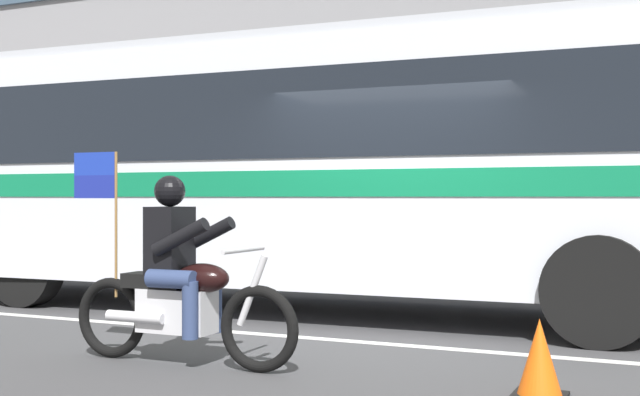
% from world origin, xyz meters
% --- Properties ---
extents(ground_plane, '(60.00, 60.00, 0.00)m').
position_xyz_m(ground_plane, '(0.00, 0.00, 0.00)').
color(ground_plane, '#3D3D3F').
extents(sidewalk_curb, '(28.00, 3.80, 0.15)m').
position_xyz_m(sidewalk_curb, '(0.00, 5.10, 0.07)').
color(sidewalk_curb, '#B7B2A8').
rests_on(sidewalk_curb, ground_plane).
extents(lane_center_stripe, '(26.60, 0.14, 0.01)m').
position_xyz_m(lane_center_stripe, '(0.00, -0.60, 0.00)').
color(lane_center_stripe, silver).
rests_on(lane_center_stripe, ground_plane).
extents(office_building_facade, '(28.00, 0.89, 9.57)m').
position_xyz_m(office_building_facade, '(0.00, 7.39, 4.79)').
color(office_building_facade, gray).
rests_on(office_building_facade, ground_plane).
extents(transit_bus, '(11.86, 2.89, 3.22)m').
position_xyz_m(transit_bus, '(-1.21, 1.19, 1.88)').
color(transit_bus, silver).
rests_on(transit_bus, ground_plane).
extents(motorcycle_with_rider, '(2.20, 0.64, 1.78)m').
position_xyz_m(motorcycle_with_rider, '(-1.05, -2.19, 0.67)').
color(motorcycle_with_rider, black).
rests_on(motorcycle_with_rider, ground_plane).
extents(traffic_cone, '(0.36, 0.36, 0.55)m').
position_xyz_m(traffic_cone, '(1.86, -2.13, 0.26)').
color(traffic_cone, '#EA590F').
rests_on(traffic_cone, ground_plane).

